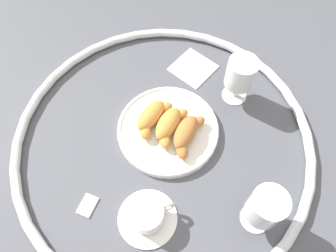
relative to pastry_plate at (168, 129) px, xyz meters
name	(u,v)px	position (x,y,z in m)	size (l,w,h in m)	color
ground_plane	(163,141)	(0.03, 0.01, -0.01)	(2.20, 2.20, 0.00)	#4C4F56
table_chrome_rim	(163,139)	(0.03, 0.01, 0.00)	(0.76, 0.76, 0.02)	silver
pastry_plate	(168,129)	(0.00, 0.00, 0.00)	(0.26, 0.26, 0.02)	white
croissant_large	(152,116)	(0.01, -0.05, 0.03)	(0.14, 0.08, 0.04)	#CC893D
croissant_small	(169,124)	(0.00, 0.00, 0.03)	(0.13, 0.09, 0.04)	#CC893D
croissant_extra	(187,133)	(-0.01, 0.05, 0.03)	(0.13, 0.09, 0.04)	#AD6B33
coffee_cup_near	(148,216)	(0.19, 0.12, 0.01)	(0.14, 0.14, 0.06)	white
juice_glass_left	(241,74)	(-0.21, 0.06, 0.08)	(0.08, 0.08, 0.14)	white
juice_glass_right	(266,208)	(0.03, 0.30, 0.08)	(0.08, 0.08, 0.14)	white
sugar_packet	(87,205)	(0.27, 0.00, -0.01)	(0.05, 0.03, 0.01)	white
folded_napkin	(193,68)	(-0.20, -0.09, -0.01)	(0.11, 0.11, 0.01)	silver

